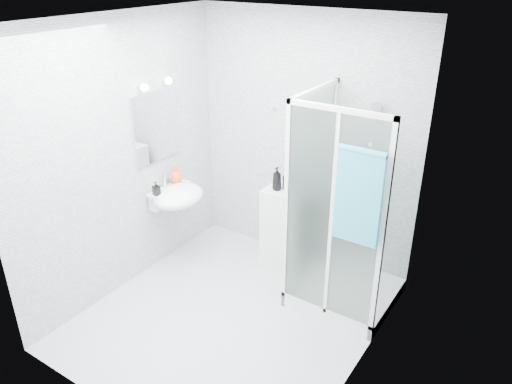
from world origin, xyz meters
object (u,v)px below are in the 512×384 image
Objects in this scene: soap_dispenser_orange at (176,174)px; soap_dispenser_black at (156,188)px; shower_enclosure at (336,260)px; wall_basin at (177,196)px; shampoo_bottle_b at (289,179)px; storage_cabinet at (283,228)px; hand_towel at (358,194)px; shampoo_bottle_a at (277,179)px.

soap_dispenser_orange is 0.34m from soap_dispenser_black.
shower_enclosure is 11.00× the size of soap_dispenser_orange.
wall_basin is 1.16m from shampoo_bottle_b.
hand_towel is (1.02, -0.65, 0.92)m from storage_cabinet.
shampoo_bottle_b is at bearing 31.33° from wall_basin.
hand_towel is at bearing -34.54° from shampoo_bottle_b.
shampoo_bottle_b is at bearing 35.91° from storage_cabinet.
soap_dispenser_orange is at bearing -157.77° from shampoo_bottle_b.
storage_cabinet is at bearing -143.40° from shampoo_bottle_b.
soap_dispenser_black is (0.04, -0.33, -0.02)m from soap_dispenser_orange.
shower_enclosure reaches higher than shampoo_bottle_a.
shampoo_bottle_b reaches higher than soap_dispenser_orange.
wall_basin is at bearing -149.92° from shampoo_bottle_a.
wall_basin is (-1.66, -0.32, 0.35)m from shower_enclosure.
soap_dispenser_orange is (-1.06, -0.42, 0.51)m from storage_cabinet.
shampoo_bottle_b is at bearing 157.81° from shower_enclosure.
storage_cabinet is at bearing 31.11° from wall_basin.
shower_enclosure is 0.92m from shampoo_bottle_b.
wall_basin is 2.04m from hand_towel.
hand_towel is at bearing -28.88° from shampoo_bottle_a.
soap_dispenser_orange is (-1.78, -0.17, 0.51)m from shower_enclosure.
soap_dispenser_orange is at bearing 96.72° from soap_dispenser_black.
storage_cabinet is 0.56m from shampoo_bottle_b.
wall_basin is 0.25m from soap_dispenser_black.
soap_dispenser_orange is (-1.10, -0.45, -0.05)m from shampoo_bottle_b.
storage_cabinet is at bearing 36.47° from soap_dispenser_black.
soap_dispenser_orange is 1.30× the size of soap_dispenser_black.
shampoo_bottle_a is at bearing -138.51° from shampoo_bottle_b.
hand_towel reaches higher than soap_dispenser_black.
wall_basin is at bearing -149.59° from storage_cabinet.
shampoo_bottle_a reaches higher than soap_dispenser_black.
wall_basin is 1.04m from shampoo_bottle_a.
storage_cabinet is 0.57m from shampoo_bottle_a.
shower_enclosure is 0.76m from storage_cabinet.
shampoo_bottle_a is 1.72× the size of soap_dispenser_black.
shower_enclosure reaches higher than hand_towel.
storage_cabinet is (0.94, 0.57, -0.35)m from wall_basin.
wall_basin is 3.08× the size of soap_dispenser_orange.
soap_dispenser_black is (-1.06, -0.78, -0.07)m from shampoo_bottle_b.
hand_towel is (1.96, -0.09, 0.57)m from wall_basin.
soap_dispenser_black is at bearing -177.06° from hand_towel.
shampoo_bottle_b reaches higher than soap_dispenser_black.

